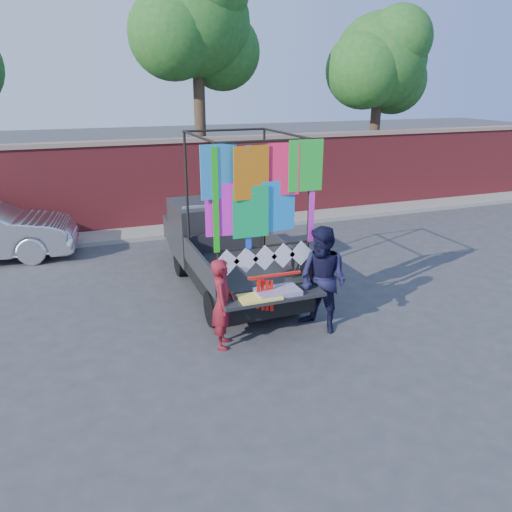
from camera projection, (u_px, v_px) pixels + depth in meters
name	position (u px, v px, depth m)	size (l,w,h in m)	color
ground	(267.00, 320.00, 9.16)	(90.00, 90.00, 0.00)	#38383A
brick_wall	(180.00, 182.00, 14.91)	(30.00, 0.45, 2.61)	#9C2D32
curb	(187.00, 229.00, 14.71)	(30.00, 1.20, 0.12)	gray
tree_mid	(198.00, 27.00, 14.81)	(4.20, 3.30, 7.73)	#38281C
tree_right	(381.00, 64.00, 17.30)	(4.20, 3.30, 6.62)	#38281C
pickup_truck	(221.00, 244.00, 10.79)	(2.08, 5.23, 3.29)	black
woman	(223.00, 304.00, 8.03)	(0.55, 0.36, 1.51)	maroon
man	(323.00, 280.00, 8.53)	(0.90, 0.70, 1.86)	black
streamer_bundle	(269.00, 287.00, 8.20)	(0.93, 0.06, 0.64)	red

